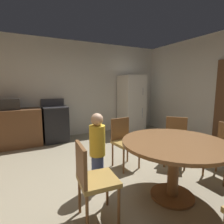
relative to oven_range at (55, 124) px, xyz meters
The scene contains 11 objects.
ground_plane 2.74m from the oven_range, 77.34° to the right, with size 14.00×14.00×0.00m, color gray.
wall_back 1.13m from the oven_range, 33.80° to the left, with size 5.97×0.12×2.70m, color beige.
kitchen_counter 1.22m from the oven_range, behind, with size 1.74×0.60×0.90m, color brown.
oven_range is the anchor object (origin of this frame).
refrigerator 2.37m from the oven_range, ahead, with size 0.68×0.68×1.76m.
microwave 1.15m from the oven_range, behind, with size 0.44×0.32×0.26m, color #2D2B28.
dining_table 3.32m from the oven_range, 73.72° to the right, with size 1.34×1.34×0.76m.
chair_north 2.25m from the oven_range, 68.39° to the right, with size 0.43×0.43×0.87m.
chair_west 3.10m from the oven_range, 92.96° to the right, with size 0.43×0.43×0.87m.
chair_northeast 3.01m from the oven_range, 54.59° to the right, with size 0.56×0.56×0.87m.
person_child 2.56m from the oven_range, 87.17° to the right, with size 0.31×0.31×1.09m.
Camera 1 is at (-1.38, -2.13, 1.46)m, focal length 28.74 mm.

